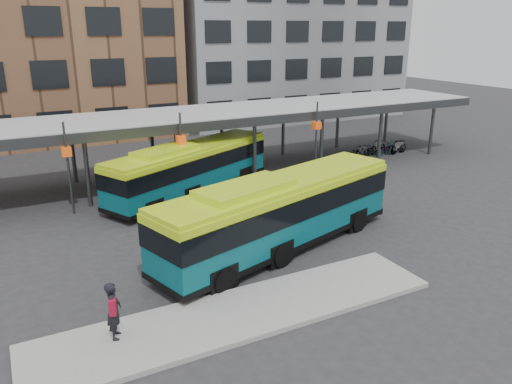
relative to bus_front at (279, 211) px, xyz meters
name	(u,v)px	position (x,y,z in m)	size (l,w,h in m)	color
ground	(325,250)	(1.72, -1.04, -1.76)	(120.00, 120.00, 0.00)	#28282B
boarding_island	(242,313)	(-3.78, -4.04, -1.67)	(14.00, 3.00, 0.18)	gray
canopy	(208,116)	(1.67, 11.83, 2.15)	(40.00, 6.53, 4.80)	#999B9E
building_brick	(3,4)	(-8.28, 30.96, 9.24)	(26.00, 14.00, 22.00)	brown
building_grey	(278,19)	(17.72, 30.96, 8.24)	(24.00, 14.00, 20.00)	slate
bus_front	(279,211)	(0.00, 0.00, 0.00)	(12.47, 5.99, 3.38)	#08515B
bus_rear	(190,167)	(-0.75, 8.86, -0.16)	(11.04, 7.05, 3.07)	#08515B
pedestrian	(114,310)	(-7.83, -3.57, -0.64)	(0.62, 0.78, 1.85)	black
bike_rack	(380,149)	(15.13, 10.94, -1.28)	(5.58, 1.54, 1.06)	slate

